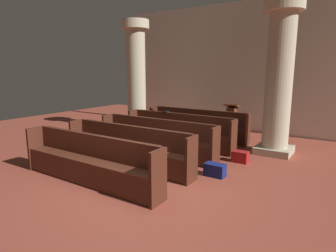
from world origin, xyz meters
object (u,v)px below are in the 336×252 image
object	(u,v)px
pew_row_4	(89,158)
pillar_far_side	(136,75)
pew_row_2	(156,136)
kneeler_box_navy	(215,170)
pew_row_3	(127,146)
pillar_aisle_side	(279,77)
pew_row_1	(179,129)
kneeler_box_red	(240,157)
hymn_book	(166,111)
pew_row_0	(197,123)
lectern	(231,122)

from	to	relation	value
pew_row_4	pillar_far_side	distance (m)	5.31
pew_row_2	pillar_far_side	xyz separation A→B (m)	(-2.46, 2.23, 1.51)
kneeler_box_navy	pew_row_2	bearing A→B (deg)	163.84
pew_row_3	pillar_aisle_side	distance (m)	4.18
pew_row_2	pillar_far_side	world-z (taller)	pillar_far_side
pew_row_1	pew_row_3	size ratio (longest dim) A/B	1.00
pew_row_4	kneeler_box_red	world-z (taller)	pew_row_4
pillar_far_side	pew_row_2	bearing A→B (deg)	-42.18
pillar_far_side	hymn_book	distance (m)	2.37
pew_row_2	hymn_book	xyz separation A→B (m)	(-0.56, 1.30, 0.44)
pillar_far_side	kneeler_box_red	bearing A→B (deg)	-19.53
pew_row_3	hymn_book	distance (m)	2.52
hymn_book	kneeler_box_navy	bearing A→B (deg)	-36.99
pew_row_0	pillar_far_side	xyz separation A→B (m)	(-2.46, 0.00, 1.51)
pew_row_3	pew_row_4	bearing A→B (deg)	-90.00
pillar_far_side	lectern	world-z (taller)	pillar_far_side
pillar_aisle_side	hymn_book	world-z (taller)	pillar_aisle_side
pew_row_2	kneeler_box_navy	size ratio (longest dim) A/B	7.94
pew_row_1	lectern	xyz separation A→B (m)	(0.78, 2.12, -0.05)
pew_row_2	pew_row_4	world-z (taller)	same
hymn_book	kneeler_box_red	distance (m)	2.78
pillar_aisle_side	hymn_book	bearing A→B (deg)	-169.48
hymn_book	pew_row_1	bearing A→B (deg)	-18.67
pew_row_1	hymn_book	distance (m)	0.74
pew_row_0	pew_row_4	bearing A→B (deg)	-90.00
pew_row_3	pillar_far_side	size ratio (longest dim) A/B	0.87
pew_row_1	pillar_far_side	size ratio (longest dim) A/B	0.87
pew_row_0	pew_row_4	size ratio (longest dim) A/B	1.00
pillar_aisle_side	kneeler_box_red	distance (m)	2.30
kneeler_box_red	pew_row_3	bearing A→B (deg)	-139.03
pew_row_1	pew_row_2	size ratio (longest dim) A/B	1.00
pillar_aisle_side	pillar_far_side	world-z (taller)	same
pew_row_3	pew_row_4	distance (m)	1.11
pew_row_0	kneeler_box_red	world-z (taller)	pew_row_0
pillar_aisle_side	hymn_book	xyz separation A→B (m)	(-3.07, -0.57, -1.07)
hymn_book	pillar_aisle_side	bearing A→B (deg)	10.52
pew_row_0	pew_row_3	bearing A→B (deg)	-90.00
pillar_far_side	kneeler_box_navy	distance (m)	5.50
pew_row_1	pillar_far_side	bearing A→B (deg)	155.60
kneeler_box_red	kneeler_box_navy	distance (m)	1.20
pew_row_3	hymn_book	world-z (taller)	hymn_book
pew_row_3	kneeler_box_red	size ratio (longest dim) A/B	8.88
pew_row_3	kneeler_box_navy	size ratio (longest dim) A/B	7.94
lectern	kneeler_box_navy	xyz separation A→B (m)	(1.12, -3.78, -0.32)
pew_row_4	pew_row_0	bearing A→B (deg)	90.00
pillar_far_side	kneeler_box_navy	world-z (taller)	pillar_far_side
pew_row_1	kneeler_box_red	world-z (taller)	pew_row_1
pew_row_0	lectern	size ratio (longest dim) A/B	3.12
pew_row_0	pew_row_3	distance (m)	3.34
lectern	kneeler_box_red	xyz separation A→B (m)	(1.24, -2.59, -0.32)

